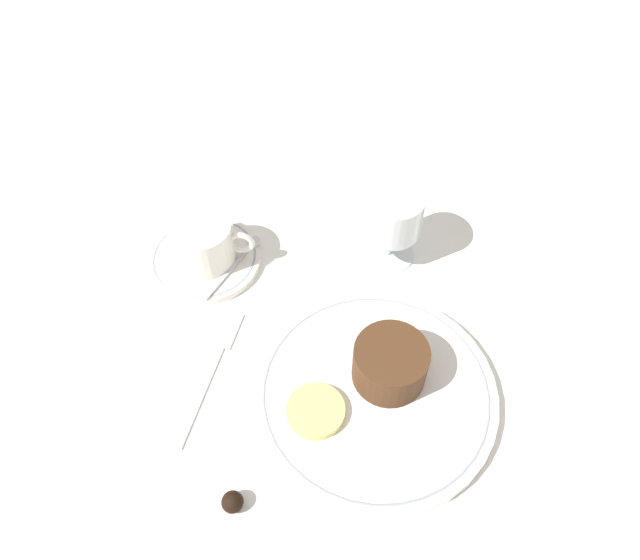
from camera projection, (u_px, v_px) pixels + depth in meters
name	position (u px, v px, depth m)	size (l,w,h in m)	color
ground_plane	(387.00, 365.00, 0.71)	(3.00, 3.00, 0.00)	white
dinner_plate	(376.00, 394.00, 0.68)	(0.27, 0.27, 0.01)	white
saucer	(205.00, 258.00, 0.80)	(0.14, 0.14, 0.01)	white
coffee_cup	(203.00, 241.00, 0.77)	(0.10, 0.08, 0.06)	white
spoon	(239.00, 260.00, 0.79)	(0.06, 0.11, 0.00)	silver
wine_glass	(392.00, 217.00, 0.76)	(0.07, 0.07, 0.11)	silver
fork	(215.00, 360.00, 0.72)	(0.05, 0.18, 0.01)	silver
dessert_cake	(386.00, 363.00, 0.67)	(0.08, 0.08, 0.05)	#4C2D19
pineapple_slice	(316.00, 411.00, 0.66)	(0.06, 0.06, 0.01)	#EFE075
chocolate_truffle	(232.00, 502.00, 0.61)	(0.02, 0.02, 0.02)	black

